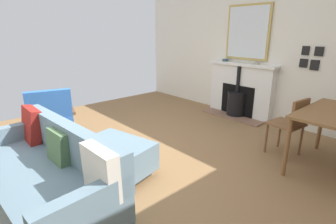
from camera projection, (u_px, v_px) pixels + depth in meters
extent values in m
cube|color=olive|center=(124.00, 162.00, 3.38)|extent=(5.97, 5.77, 0.01)
cube|color=silver|center=(254.00, 49.00, 4.88)|extent=(0.12, 5.77, 2.65)
cube|color=brown|center=(231.00, 117.00, 5.09)|extent=(0.31, 1.28, 0.03)
cube|color=white|center=(241.00, 91.00, 5.10)|extent=(0.19, 1.34, 1.01)
cube|color=black|center=(238.00, 100.00, 5.11)|extent=(0.06, 0.72, 0.60)
cylinder|color=black|center=(236.00, 104.00, 5.11)|extent=(0.36, 0.36, 0.45)
cylinder|color=black|center=(237.00, 92.00, 5.04)|extent=(0.38, 0.38, 0.02)
cylinder|color=black|center=(238.00, 79.00, 4.96)|extent=(0.07, 0.07, 0.51)
cube|color=white|center=(242.00, 64.00, 4.93)|extent=(0.24, 1.42, 0.05)
cube|color=tan|center=(248.00, 32.00, 4.81)|extent=(0.04, 0.89, 1.01)
cube|color=silver|center=(247.00, 32.00, 4.80)|extent=(0.01, 0.81, 0.93)
cylinder|color=#334C56|center=(225.00, 60.00, 5.20)|extent=(0.12, 0.12, 0.05)
torus|color=#334C56|center=(225.00, 59.00, 5.19)|extent=(0.12, 0.12, 0.01)
cylinder|color=#9E9384|center=(256.00, 63.00, 4.71)|extent=(0.11, 0.11, 0.04)
torus|color=#9E9384|center=(256.00, 63.00, 4.70)|extent=(0.12, 0.12, 0.01)
cylinder|color=#B2B2B7|center=(44.00, 164.00, 3.21)|extent=(0.04, 0.04, 0.10)
cube|color=slate|center=(41.00, 185.00, 2.41)|extent=(0.90, 1.93, 0.32)
cube|color=slate|center=(69.00, 141.00, 2.53)|extent=(0.27, 1.88, 0.37)
cube|color=slate|center=(7.00, 135.00, 2.91)|extent=(0.73, 0.17, 0.19)
cube|color=slate|center=(85.00, 204.00, 1.75)|extent=(0.73, 0.17, 0.19)
cube|color=maroon|center=(31.00, 125.00, 2.95)|extent=(0.17, 0.41, 0.42)
cube|color=#4C6B47|center=(59.00, 147.00, 2.48)|extent=(0.16, 0.34, 0.34)
cube|color=beige|center=(101.00, 172.00, 1.97)|extent=(0.13, 0.41, 0.41)
cylinder|color=#B2B2B7|center=(85.00, 171.00, 3.06)|extent=(0.04, 0.04, 0.09)
cylinder|color=#B2B2B7|center=(124.00, 190.00, 2.70)|extent=(0.04, 0.04, 0.09)
cylinder|color=#B2B2B7|center=(113.00, 156.00, 3.42)|extent=(0.04, 0.04, 0.09)
cylinder|color=#B2B2B7|center=(151.00, 171.00, 3.05)|extent=(0.04, 0.04, 0.09)
cube|color=slate|center=(117.00, 155.00, 2.99)|extent=(0.74, 0.93, 0.33)
cube|color=brown|center=(68.00, 122.00, 4.28)|extent=(0.05, 0.05, 0.37)
cube|color=brown|center=(35.00, 127.00, 4.07)|extent=(0.05, 0.05, 0.37)
cube|color=brown|center=(72.00, 132.00, 3.87)|extent=(0.05, 0.05, 0.37)
cube|color=brown|center=(34.00, 138.00, 3.66)|extent=(0.05, 0.05, 0.37)
cube|color=#2D60B2|center=(51.00, 117.00, 3.91)|extent=(0.73, 0.70, 0.08)
cube|color=#2D60B2|center=(49.00, 105.00, 3.62)|extent=(0.61, 0.28, 0.44)
cube|color=brown|center=(72.00, 109.00, 4.02)|extent=(0.18, 0.52, 0.04)
cube|color=brown|center=(26.00, 114.00, 3.75)|extent=(0.18, 0.52, 0.04)
cylinder|color=brown|center=(321.00, 126.00, 3.63)|extent=(0.05, 0.05, 0.72)
cylinder|color=brown|center=(287.00, 148.00, 2.95)|extent=(0.05, 0.05, 0.72)
cylinder|color=brown|center=(279.00, 133.00, 3.74)|extent=(0.04, 0.04, 0.44)
cylinder|color=brown|center=(266.00, 138.00, 3.56)|extent=(0.04, 0.04, 0.44)
cylinder|color=brown|center=(301.00, 140.00, 3.49)|extent=(0.04, 0.04, 0.44)
cylinder|color=brown|center=(288.00, 146.00, 3.31)|extent=(0.04, 0.04, 0.44)
cube|color=brown|center=(286.00, 124.00, 3.46)|extent=(0.45, 0.45, 0.02)
cube|color=brown|center=(300.00, 114.00, 3.26)|extent=(0.36, 0.08, 0.36)
cube|color=black|center=(306.00, 51.00, 4.13)|extent=(0.02, 0.11, 0.14)
cube|color=black|center=(319.00, 51.00, 3.99)|extent=(0.02, 0.13, 0.14)
cube|color=black|center=(303.00, 63.00, 4.20)|extent=(0.02, 0.12, 0.14)
cube|color=black|center=(315.00, 65.00, 4.08)|extent=(0.02, 0.13, 0.16)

